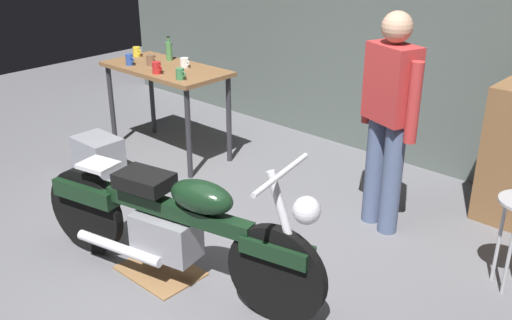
# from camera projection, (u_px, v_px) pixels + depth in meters

# --- Properties ---
(ground_plane) EXTENTS (12.00, 12.00, 0.00)m
(ground_plane) POSITION_uv_depth(u_px,v_px,m) (189.00, 279.00, 3.96)
(ground_plane) COLOR slate
(back_wall) EXTENTS (8.00, 0.12, 3.10)m
(back_wall) POSITION_uv_depth(u_px,v_px,m) (414.00, 0.00, 5.24)
(back_wall) COLOR #56605B
(back_wall) RESTS_ON ground_plane
(workbench) EXTENTS (1.30, 0.64, 0.90)m
(workbench) POSITION_uv_depth(u_px,v_px,m) (166.00, 78.00, 5.67)
(workbench) COLOR brown
(workbench) RESTS_ON ground_plane
(motorcycle) EXTENTS (2.16, 0.77, 1.00)m
(motorcycle) POSITION_uv_depth(u_px,v_px,m) (173.00, 223.00, 3.75)
(motorcycle) COLOR black
(motorcycle) RESTS_ON ground_plane
(person_standing) EXTENTS (0.54, 0.34, 1.67)m
(person_standing) POSITION_uv_depth(u_px,v_px,m) (389.00, 114.00, 4.26)
(person_standing) COLOR slate
(person_standing) RESTS_ON ground_plane
(drip_tray) EXTENTS (0.56, 0.40, 0.01)m
(drip_tray) POSITION_uv_depth(u_px,v_px,m) (160.00, 271.00, 4.03)
(drip_tray) COLOR olive
(drip_tray) RESTS_ON ground_plane
(storage_bin) EXTENTS (0.44, 0.32, 0.34)m
(storage_bin) POSITION_uv_depth(u_px,v_px,m) (98.00, 155.00, 5.50)
(storage_bin) COLOR gray
(storage_bin) RESTS_ON ground_plane
(mug_white_ceramic) EXTENTS (0.11, 0.08, 0.09)m
(mug_white_ceramic) POSITION_uv_depth(u_px,v_px,m) (185.00, 63.00, 5.59)
(mug_white_ceramic) COLOR white
(mug_white_ceramic) RESTS_ON workbench
(mug_green_speckled) EXTENTS (0.11, 0.08, 0.10)m
(mug_green_speckled) POSITION_uv_depth(u_px,v_px,m) (180.00, 74.00, 5.19)
(mug_green_speckled) COLOR #3D7F4C
(mug_green_speckled) RESTS_ON workbench
(mug_brown_stoneware) EXTENTS (0.12, 0.09, 0.11)m
(mug_brown_stoneware) POSITION_uv_depth(u_px,v_px,m) (151.00, 60.00, 5.64)
(mug_brown_stoneware) COLOR brown
(mug_brown_stoneware) RESTS_ON workbench
(mug_blue_enamel) EXTENTS (0.11, 0.07, 0.11)m
(mug_blue_enamel) POSITION_uv_depth(u_px,v_px,m) (130.00, 60.00, 5.66)
(mug_blue_enamel) COLOR #2D51AD
(mug_blue_enamel) RESTS_ON workbench
(mug_yellow_tall) EXTENTS (0.11, 0.08, 0.10)m
(mug_yellow_tall) POSITION_uv_depth(u_px,v_px,m) (137.00, 52.00, 6.00)
(mug_yellow_tall) COLOR yellow
(mug_yellow_tall) RESTS_ON workbench
(mug_red_diner) EXTENTS (0.12, 0.08, 0.11)m
(mug_red_diner) POSITION_uv_depth(u_px,v_px,m) (157.00, 68.00, 5.37)
(mug_red_diner) COLOR red
(mug_red_diner) RESTS_ON workbench
(bottle) EXTENTS (0.06, 0.06, 0.24)m
(bottle) POSITION_uv_depth(u_px,v_px,m) (169.00, 51.00, 5.82)
(bottle) COLOR #4C8C4C
(bottle) RESTS_ON workbench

